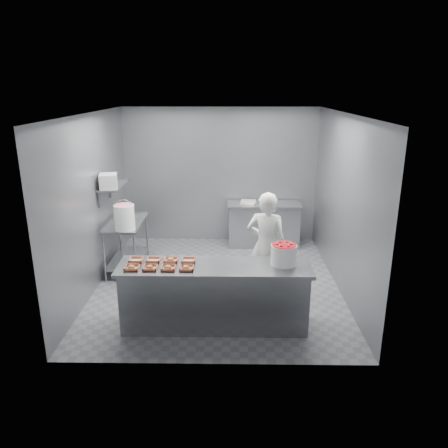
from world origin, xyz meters
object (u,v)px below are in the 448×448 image
Objects in this scene: tray_4 at (136,260)px; tray_1 at (150,268)px; tray_6 at (171,260)px; appliance at (108,181)px; tray_0 at (132,267)px; service_counter at (215,296)px; glaze_bucket at (124,217)px; tray_3 at (186,268)px; prep_table at (127,238)px; tray_5 at (154,260)px; tray_2 at (168,268)px; tray_7 at (189,260)px; strawberry_tub at (284,254)px; worker at (266,245)px; back_counter at (264,224)px.

tray_1 is at bearing -48.64° from tray_4.
tray_1 and tray_6 have the same top height.
appliance reaches higher than tray_6.
tray_6 reaches higher than tray_4.
tray_4 is at bearing 89.36° from tray_0.
glaze_bucket is (-1.55, 1.51, 0.67)m from service_counter.
tray_3 reaches higher than service_counter.
service_counter is at bearing -7.12° from tray_4.
service_counter is 1.18m from tray_4.
tray_0 is 1.00× the size of tray_3.
prep_table is at bearing 121.74° from tray_3.
tray_1 is at bearing -90.64° from tray_5.
tray_2 is 1.00× the size of tray_7.
tray_5 is 1.77m from strawberry_tub.
tray_2 is at bearing -63.27° from prep_table.
tray_1 is 0.24m from tray_2.
tray_0 is 1.72m from glaze_bucket.
tray_1 is at bearing -173.90° from strawberry_tub.
tray_5 is 0.54× the size of strawberry_tub.
tray_0 reaches higher than tray_7.
tray_6 is 1.68m from glaze_bucket.
tray_2 is at bearing 54.38° from worker.
tray_4 is (-0.48, 0.27, -0.00)m from tray_2.
appliance reaches higher than tray_1.
service_counter is at bearing 9.10° from tray_1.
glaze_bucket is at bearing 117.34° from tray_5.
strawberry_tub reaches higher than tray_6.
glaze_bucket is at bearing 149.55° from strawberry_tub.
worker is at bearing -28.94° from appliance.
tray_2 is at bearing -132.07° from tray_7.
prep_table is (-1.65, 1.95, 0.14)m from service_counter.
tray_1 is 0.48m from tray_3.
tray_3 is 1.00× the size of tray_5.
appliance is at bearing 149.26° from strawberry_tub.
tray_2 is (-0.60, -0.13, 0.47)m from service_counter.
strawberry_tub is at bearing -30.45° from glaze_bucket.
back_counter is 8.01× the size of tray_5.
appliance reaches higher than service_counter.
tray_1 is 0.54× the size of strawberry_tub.
tray_0 is at bearing -74.12° from glaze_bucket.
tray_1 is 0.11× the size of worker.
worker is 3.27× the size of glaze_bucket.
tray_6 reaches higher than prep_table.
tray_2 is (1.05, -2.08, 0.33)m from prep_table.
glaze_bucket is (-2.32, 0.58, 0.28)m from worker.
prep_table is at bearing 130.24° from service_counter.
tray_7 is 1.83m from glaze_bucket.
back_counter is (2.55, 1.30, -0.14)m from prep_table.
worker is at bearing 50.36° from service_counter.
tray_5 reaches higher than service_counter.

